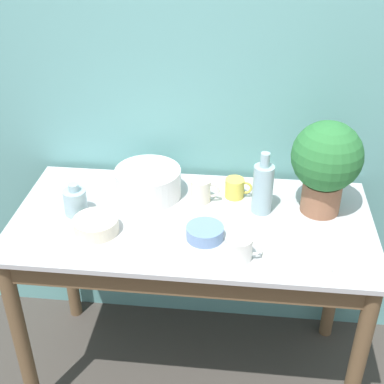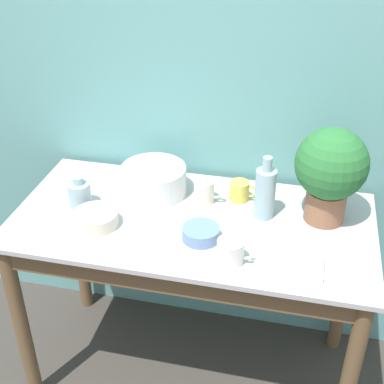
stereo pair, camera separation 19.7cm
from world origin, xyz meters
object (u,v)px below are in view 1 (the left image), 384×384
at_px(mug_yellow, 235,188).
at_px(bottle_short, 75,201).
at_px(mug_white, 239,248).
at_px(mug_cream, 201,191).
at_px(bowl_wash_large, 148,183).
at_px(bowl_small_blue, 205,233).
at_px(bowl_small_cream, 96,225).
at_px(potted_plant, 326,162).
at_px(bottle_tall, 263,188).
at_px(tray_board, 295,250).

bearing_deg(mug_yellow, bottle_short, -162.90).
bearing_deg(mug_white, mug_cream, 115.03).
distance_m(bowl_wash_large, mug_yellow, 0.35).
xyz_separation_m(bottle_short, bowl_small_blue, (0.51, -0.11, -0.03)).
xyz_separation_m(bottle_short, mug_yellow, (0.60, 0.19, -0.01)).
height_order(mug_white, bowl_small_blue, mug_white).
xyz_separation_m(mug_yellow, mug_white, (0.03, -0.40, 0.00)).
relative_size(mug_yellow, bowl_small_blue, 0.81).
xyz_separation_m(mug_white, bowl_small_blue, (-0.13, 0.10, -0.02)).
distance_m(bottle_short, mug_cream, 0.49).
distance_m(mug_cream, bowl_small_cream, 0.44).
relative_size(mug_cream, mug_white, 0.93).
distance_m(potted_plant, bowl_small_cream, 0.88).
relative_size(bottle_short, mug_yellow, 1.19).
distance_m(bottle_tall, mug_white, 0.32).
distance_m(bottle_tall, mug_yellow, 0.15).
xyz_separation_m(mug_white, bowl_small_cream, (-0.53, 0.10, -0.02)).
bearing_deg(mug_cream, bowl_small_cream, -145.65).
relative_size(bottle_tall, mug_cream, 2.17).
relative_size(mug_yellow, mug_white, 0.87).
bearing_deg(mug_white, mug_yellow, 94.20).
bearing_deg(mug_yellow, tray_board, -56.58).
xyz_separation_m(potted_plant, mug_white, (-0.30, -0.33, -0.17)).
xyz_separation_m(bottle_tall, bowl_small_cream, (-0.60, -0.20, -0.08)).
xyz_separation_m(mug_cream, mug_white, (0.16, -0.35, -0.01)).
bearing_deg(bottle_tall, mug_cream, 168.93).
height_order(mug_yellow, bowl_small_blue, mug_yellow).
xyz_separation_m(bowl_wash_large, bottle_tall, (0.46, -0.07, 0.05)).
height_order(bowl_wash_large, bowl_small_cream, bowl_wash_large).
distance_m(mug_white, bowl_small_cream, 0.54).
distance_m(mug_cream, bowl_small_blue, 0.25).
bearing_deg(bowl_small_cream, bottle_tall, 18.46).
xyz_separation_m(bowl_wash_large, tray_board, (0.57, -0.31, -0.05)).
distance_m(bowl_small_blue, tray_board, 0.32).
relative_size(bowl_wash_large, tray_board, 1.15).
height_order(mug_cream, tray_board, mug_cream).
xyz_separation_m(bottle_short, mug_cream, (0.47, 0.14, -0.01)).
bearing_deg(bowl_wash_large, bottle_short, -147.65).
xyz_separation_m(potted_plant, bowl_small_cream, (-0.83, -0.23, -0.19)).
bearing_deg(mug_white, bowl_small_blue, 140.49).
relative_size(mug_cream, bowl_small_cream, 0.70).
height_order(bottle_tall, mug_white, bottle_tall).
relative_size(bottle_short, mug_cream, 1.11).
relative_size(bottle_tall, mug_white, 2.01).
bearing_deg(tray_board, bottle_tall, 115.68).
height_order(potted_plant, tray_board, potted_plant).
relative_size(mug_white, bowl_small_blue, 0.93).
bearing_deg(tray_board, bottle_short, 169.50).
bearing_deg(bowl_small_blue, bottle_short, 168.20).
bearing_deg(tray_board, mug_yellow, 123.42).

